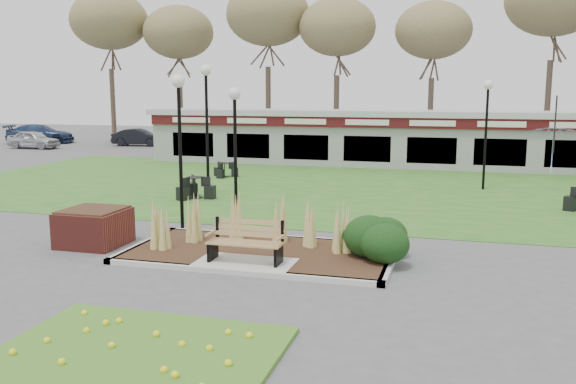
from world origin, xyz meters
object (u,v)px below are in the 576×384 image
(lamp_post_mid_right, at_px, (487,111))
(bistro_set_b, at_px, (195,191))
(car_silver, at_px, (33,140))
(brick_planter, at_px, (94,227))
(park_bench, at_px, (247,241))
(lamp_post_far_left, at_px, (206,101))
(lamp_post_mid_left, at_px, (179,118))
(car_blue, at_px, (40,134))
(food_pavilion, at_px, (371,137))
(bistro_set_a, at_px, (224,172))
(lamp_post_near_right, at_px, (235,128))
(patio_umbrella, at_px, (553,150))
(car_black, at_px, (139,137))

(lamp_post_mid_right, relative_size, bistro_set_b, 2.93)
(car_silver, bearing_deg, brick_planter, -136.93)
(park_bench, height_order, lamp_post_far_left, lamp_post_far_left)
(lamp_post_mid_left, bearing_deg, car_blue, 134.04)
(lamp_post_mid_right, height_order, lamp_post_far_left, lamp_post_far_left)
(park_bench, relative_size, food_pavilion, 0.07)
(bistro_set_a, xyz_separation_m, car_blue, (-20.21, 13.47, 0.47))
(brick_planter, distance_m, lamp_post_near_right, 4.48)
(park_bench, distance_m, lamp_post_far_left, 10.29)
(bistro_set_b, bearing_deg, lamp_post_mid_right, 26.12)
(patio_umbrella, distance_m, car_black, 29.30)
(lamp_post_near_right, distance_m, bistro_set_b, 6.43)
(lamp_post_mid_left, xyz_separation_m, car_black, (-14.73, 23.80, -2.55))
(brick_planter, bearing_deg, car_blue, 129.72)
(car_silver, xyz_separation_m, car_blue, (-2.37, 3.81, 0.09))
(brick_planter, bearing_deg, park_bench, -9.69)
(food_pavilion, relative_size, lamp_post_mid_right, 5.70)
(food_pavilion, xyz_separation_m, lamp_post_mid_right, (5.50, -6.96, 1.67))
(car_blue, bearing_deg, brick_planter, -158.80)
(brick_planter, distance_m, lamp_post_mid_right, 15.79)
(brick_planter, height_order, lamp_post_far_left, lamp_post_far_left)
(park_bench, distance_m, patio_umbrella, 15.09)
(food_pavilion, relative_size, patio_umbrella, 9.37)
(park_bench, xyz_separation_m, car_silver, (-23.63, 22.94, 0.03))
(park_bench, xyz_separation_m, lamp_post_far_left, (-4.64, 8.70, 2.95))
(car_black, bearing_deg, car_silver, 114.85)
(lamp_post_mid_left, relative_size, car_silver, 1.20)
(patio_umbrella, bearing_deg, food_pavilion, 138.96)
(food_pavilion, bearing_deg, lamp_post_mid_right, -51.69)
(brick_planter, distance_m, lamp_post_mid_left, 3.75)
(brick_planter, xyz_separation_m, car_blue, (-21.60, 26.00, 0.23))
(car_blue, bearing_deg, park_bench, -154.33)
(bistro_set_b, bearing_deg, bistro_set_a, 100.68)
(lamp_post_mid_left, relative_size, lamp_post_far_left, 0.89)
(brick_planter, xyz_separation_m, patio_umbrella, (12.40, 12.00, 1.19))
(lamp_post_mid_left, distance_m, bistro_set_b, 5.86)
(lamp_post_mid_right, xyz_separation_m, bistro_set_a, (-11.29, 0.53, -2.91))
(lamp_post_mid_left, distance_m, lamp_post_mid_right, 12.97)
(lamp_post_mid_left, height_order, bistro_set_a, lamp_post_mid_left)
(food_pavilion, bearing_deg, brick_planter, -103.06)
(lamp_post_far_left, height_order, bistro_set_a, lamp_post_far_left)
(bistro_set_a, distance_m, patio_umbrella, 13.88)
(food_pavilion, height_order, lamp_post_mid_right, lamp_post_mid_right)
(food_pavilion, bearing_deg, lamp_post_far_left, -112.82)
(bistro_set_a, bearing_deg, car_blue, 146.32)
(patio_umbrella, bearing_deg, car_black, 151.43)
(bistro_set_b, distance_m, car_blue, 28.52)
(bistro_set_a, bearing_deg, lamp_post_near_right, -66.73)
(lamp_post_near_right, bearing_deg, bistro_set_a, 113.27)
(lamp_post_mid_right, bearing_deg, patio_umbrella, -0.17)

